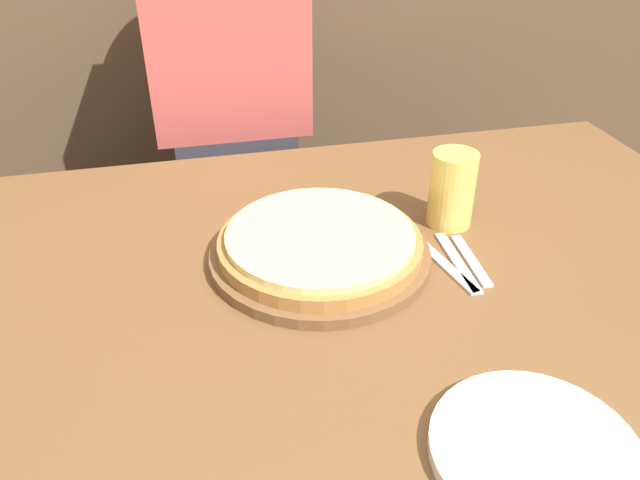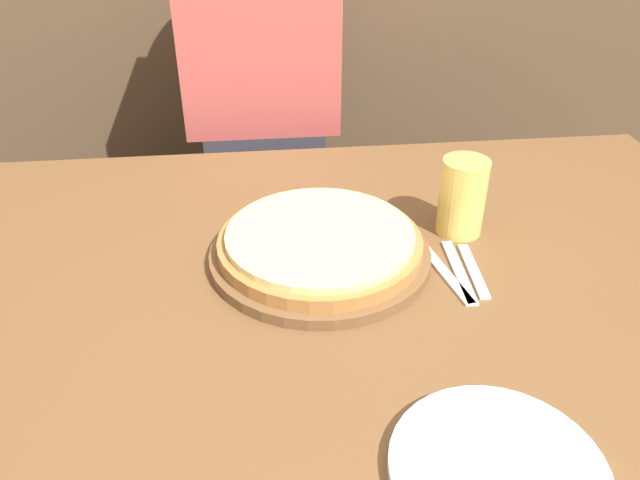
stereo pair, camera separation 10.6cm
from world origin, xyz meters
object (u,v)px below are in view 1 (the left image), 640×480
(dinner_plate, at_px, (535,452))
(spoon, at_px, (471,260))
(pizza_on_board, at_px, (320,247))
(beer_glass, at_px, (452,186))
(diner_person, at_px, (235,149))
(dinner_knife, at_px, (458,262))
(fork, at_px, (444,264))

(dinner_plate, relative_size, spoon, 1.60)
(pizza_on_board, distance_m, beer_glass, 0.28)
(diner_person, bearing_deg, dinner_plate, -78.64)
(dinner_knife, height_order, spoon, same)
(spoon, distance_m, diner_person, 0.82)
(diner_person, bearing_deg, spoon, -66.16)
(fork, distance_m, diner_person, 0.80)
(fork, relative_size, diner_person, 0.13)
(spoon, relative_size, diner_person, 0.12)
(dinner_plate, bearing_deg, fork, 82.66)
(pizza_on_board, bearing_deg, fork, -17.75)
(pizza_on_board, xyz_separation_m, spoon, (0.25, -0.06, -0.02))
(beer_glass, height_order, dinner_plate, beer_glass)
(dinner_plate, bearing_deg, pizza_on_board, 108.33)
(pizza_on_board, distance_m, diner_person, 0.69)
(fork, bearing_deg, diner_person, 110.56)
(spoon, bearing_deg, beer_glass, 84.45)
(beer_glass, relative_size, fork, 0.79)
(dinner_plate, bearing_deg, beer_glass, 77.82)
(dinner_knife, relative_size, spoon, 1.17)
(beer_glass, xyz_separation_m, diner_person, (-0.34, 0.61, -0.16))
(fork, bearing_deg, dinner_plate, -97.34)
(dinner_plate, distance_m, fork, 0.40)
(dinner_plate, height_order, dinner_knife, dinner_plate)
(dinner_knife, bearing_deg, pizza_on_board, 164.10)
(dinner_knife, xyz_separation_m, spoon, (0.02, 0.00, 0.00))
(dinner_knife, distance_m, spoon, 0.02)
(beer_glass, bearing_deg, spoon, -95.55)
(pizza_on_board, bearing_deg, beer_glass, 14.13)
(fork, xyz_separation_m, dinner_knife, (0.02, 0.00, 0.00))
(dinner_knife, xyz_separation_m, diner_person, (-0.31, 0.75, -0.08))
(dinner_knife, height_order, diner_person, diner_person)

